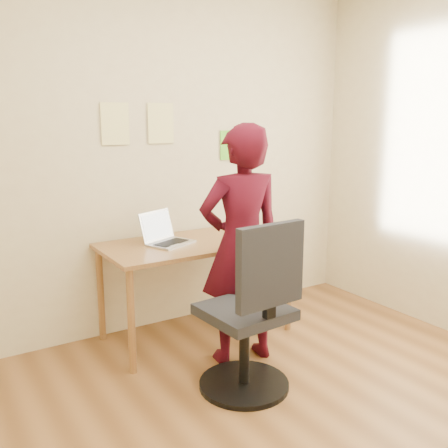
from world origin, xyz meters
TOP-DOWN VIEW (x-y plane):
  - room at (0.00, 0.00)m, footprint 3.58×3.58m
  - desk at (0.06, 1.38)m, footprint 1.40×0.70m
  - laptop at (-0.16, 1.44)m, footprint 0.40×0.38m
  - paper_sheet at (0.44, 1.26)m, footprint 0.26×0.35m
  - phone at (0.33, 1.17)m, footprint 0.08×0.13m
  - wall_note_left at (-0.40, 1.74)m, footprint 0.21×0.00m
  - wall_note_mid at (-0.04, 1.74)m, footprint 0.21×0.00m
  - wall_note_right at (0.58, 1.74)m, footprint 0.18×0.00m
  - office_chair at (-0.07, 0.48)m, footprint 0.56×0.56m
  - person at (0.12, 0.88)m, footprint 0.64×0.47m

SIDE VIEW (x-z plane):
  - office_chair at x=-0.07m, z-range -0.08..0.99m
  - desk at x=0.06m, z-range 0.28..1.02m
  - paper_sheet at x=0.44m, z-range 0.74..0.74m
  - phone at x=0.33m, z-range 0.74..0.75m
  - laptop at x=-0.16m, z-range 0.68..0.90m
  - person at x=0.12m, z-range 0.00..1.61m
  - room at x=0.00m, z-range -0.04..2.74m
  - wall_note_right at x=0.58m, z-range 1.29..1.53m
  - wall_note_left at x=-0.40m, z-range 1.44..1.74m
  - wall_note_mid at x=-0.04m, z-range 1.45..1.75m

